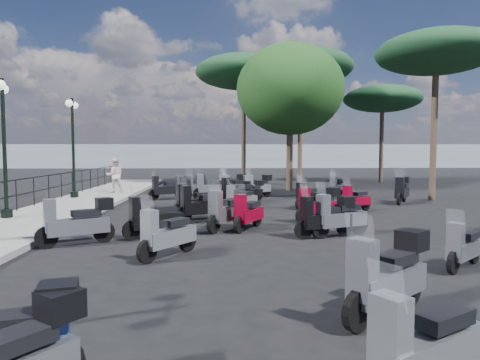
{
  "coord_description": "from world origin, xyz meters",
  "views": [
    {
      "loc": [
        -0.56,
        -12.89,
        2.26
      ],
      "look_at": [
        -0.02,
        2.27,
        1.2
      ],
      "focal_mm": 32.0,
      "sensor_mm": 36.0,
      "label": 1
    }
  ],
  "objects_px": {
    "scooter_11": "(195,186)",
    "scooter_13": "(387,277)",
    "scooter_7": "(167,235)",
    "scooter_8": "(226,212)",
    "lamp_post_1": "(4,139)",
    "scooter_12": "(424,349)",
    "scooter_28": "(402,191)",
    "pine_1": "(382,99)",
    "scooter_30": "(197,203)",
    "scooter_14": "(326,218)",
    "pine_3": "(436,53)",
    "pedestrian_far": "(115,175)",
    "scooter_10": "(238,193)",
    "scooter_16": "(253,191)",
    "scooter_20": "(339,218)",
    "scooter_17": "(235,187)",
    "scooter_5": "(168,188)",
    "pine_2": "(244,73)",
    "scooter_31": "(232,186)",
    "scooter_23": "(337,187)",
    "scooter_27": "(355,200)",
    "scooter_21": "(318,205)",
    "scooter_4": "(212,188)",
    "scooter_19": "(464,248)",
    "scooter_22": "(307,197)",
    "scooter_2": "(154,219)",
    "scooter_29": "(336,185)",
    "scooter_3": "(202,206)",
    "scooter_1": "(77,222)",
    "broadleaf_tree": "(290,90)",
    "scooter_32": "(258,187)",
    "scooter_9": "(248,214)",
    "pine_0": "(301,68)"
  },
  "relations": [
    {
      "from": "scooter_11",
      "to": "scooter_13",
      "type": "bearing_deg",
      "value": 127.26
    },
    {
      "from": "scooter_7",
      "to": "scooter_8",
      "type": "distance_m",
      "value": 3.3
    },
    {
      "from": "lamp_post_1",
      "to": "scooter_8",
      "type": "relative_size",
      "value": 2.65
    },
    {
      "from": "scooter_12",
      "to": "scooter_28",
      "type": "xyz_separation_m",
      "value": [
        5.71,
        14.08,
        0.09
      ]
    },
    {
      "from": "scooter_7",
      "to": "pine_1",
      "type": "relative_size",
      "value": 0.21
    },
    {
      "from": "scooter_12",
      "to": "scooter_30",
      "type": "distance_m",
      "value": 10.65
    },
    {
      "from": "scooter_14",
      "to": "pine_3",
      "type": "relative_size",
      "value": 0.22
    },
    {
      "from": "pedestrian_far",
      "to": "scooter_10",
      "type": "distance_m",
      "value": 7.25
    },
    {
      "from": "scooter_11",
      "to": "scooter_16",
      "type": "relative_size",
      "value": 1.23
    },
    {
      "from": "scooter_20",
      "to": "scooter_30",
      "type": "bearing_deg",
      "value": 28.71
    },
    {
      "from": "scooter_17",
      "to": "pine_3",
      "type": "xyz_separation_m",
      "value": [
        8.89,
        -1.27,
        5.99
      ]
    },
    {
      "from": "scooter_5",
      "to": "pine_2",
      "type": "bearing_deg",
      "value": -52.44
    },
    {
      "from": "scooter_17",
      "to": "scooter_31",
      "type": "relative_size",
      "value": 1.0
    },
    {
      "from": "scooter_23",
      "to": "scooter_28",
      "type": "bearing_deg",
      "value": 154.64
    },
    {
      "from": "scooter_7",
      "to": "scooter_30",
      "type": "height_order",
      "value": "scooter_30"
    },
    {
      "from": "scooter_27",
      "to": "pine_1",
      "type": "distance_m",
      "value": 16.52
    },
    {
      "from": "pedestrian_far",
      "to": "scooter_21",
      "type": "relative_size",
      "value": 1.08
    },
    {
      "from": "pine_1",
      "to": "pine_3",
      "type": "height_order",
      "value": "pine_3"
    },
    {
      "from": "scooter_4",
      "to": "pine_1",
      "type": "xyz_separation_m",
      "value": [
        11.61,
        10.07,
        5.3
      ]
    },
    {
      "from": "scooter_19",
      "to": "scooter_20",
      "type": "relative_size",
      "value": 0.7
    },
    {
      "from": "scooter_17",
      "to": "scooter_8",
      "type": "bearing_deg",
      "value": 136.68
    },
    {
      "from": "scooter_12",
      "to": "scooter_22",
      "type": "xyz_separation_m",
      "value": [
        1.42,
        12.76,
        -0.01
      ]
    },
    {
      "from": "scooter_14",
      "to": "pine_2",
      "type": "xyz_separation_m",
      "value": [
        -1.4,
        16.35,
        6.61
      ]
    },
    {
      "from": "scooter_2",
      "to": "scooter_29",
      "type": "relative_size",
      "value": 1.15
    },
    {
      "from": "scooter_29",
      "to": "scooter_3",
      "type": "bearing_deg",
      "value": 86.4
    },
    {
      "from": "scooter_22",
      "to": "scooter_30",
      "type": "bearing_deg",
      "value": 73.62
    },
    {
      "from": "scooter_1",
      "to": "pine_1",
      "type": "relative_size",
      "value": 0.24
    },
    {
      "from": "scooter_19",
      "to": "scooter_1",
      "type": "bearing_deg",
      "value": 32.76
    },
    {
      "from": "scooter_13",
      "to": "pine_3",
      "type": "relative_size",
      "value": 0.21
    },
    {
      "from": "scooter_20",
      "to": "pedestrian_far",
      "type": "bearing_deg",
      "value": 15.04
    },
    {
      "from": "scooter_7",
      "to": "pine_3",
      "type": "xyz_separation_m",
      "value": [
        10.58,
        9.95,
        6.05
      ]
    },
    {
      "from": "pedestrian_far",
      "to": "scooter_19",
      "type": "height_order",
      "value": "pedestrian_far"
    },
    {
      "from": "scooter_20",
      "to": "scooter_21",
      "type": "relative_size",
      "value": 1.07
    },
    {
      "from": "scooter_14",
      "to": "pine_1",
      "type": "height_order",
      "value": "pine_1"
    },
    {
      "from": "scooter_21",
      "to": "scooter_27",
      "type": "height_order",
      "value": "scooter_21"
    },
    {
      "from": "scooter_19",
      "to": "scooter_29",
      "type": "xyz_separation_m",
      "value": [
        1.24,
        14.12,
        0.02
      ]
    },
    {
      "from": "pedestrian_far",
      "to": "scooter_2",
      "type": "xyz_separation_m",
      "value": [
        3.65,
        -10.46,
        -0.52
      ]
    },
    {
      "from": "scooter_21",
      "to": "scooter_1",
      "type": "bearing_deg",
      "value": 86.98
    },
    {
      "from": "lamp_post_1",
      "to": "scooter_21",
      "type": "distance_m",
      "value": 10.04
    },
    {
      "from": "scooter_8",
      "to": "scooter_14",
      "type": "bearing_deg",
      "value": -170.25
    },
    {
      "from": "broadleaf_tree",
      "to": "scooter_13",
      "type": "bearing_deg",
      "value": -94.57
    },
    {
      "from": "scooter_19",
      "to": "scooter_32",
      "type": "bearing_deg",
      "value": -27.59
    },
    {
      "from": "scooter_12",
      "to": "scooter_9",
      "type": "bearing_deg",
      "value": -22.34
    },
    {
      "from": "scooter_3",
      "to": "scooter_14",
      "type": "xyz_separation_m",
      "value": [
        3.31,
        -2.41,
        0.0
      ]
    },
    {
      "from": "scooter_19",
      "to": "pine_0",
      "type": "distance_m",
      "value": 20.66
    },
    {
      "from": "scooter_29",
      "to": "scooter_10",
      "type": "bearing_deg",
      "value": 74.2
    },
    {
      "from": "scooter_5",
      "to": "scooter_29",
      "type": "distance_m",
      "value": 8.74
    },
    {
      "from": "scooter_5",
      "to": "broadleaf_tree",
      "type": "height_order",
      "value": "broadleaf_tree"
    },
    {
      "from": "scooter_3",
      "to": "scooter_19",
      "type": "height_order",
      "value": "scooter_3"
    },
    {
      "from": "scooter_2",
      "to": "scooter_3",
      "type": "relative_size",
      "value": 0.89
    }
  ]
}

